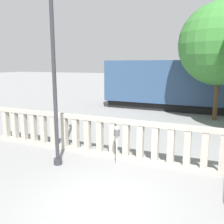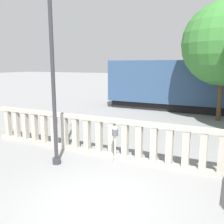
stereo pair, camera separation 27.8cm
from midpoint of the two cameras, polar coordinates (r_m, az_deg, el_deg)
ground_plane at (r=6.16m, az=-4.00°, el=-20.46°), size 160.00×160.00×0.00m
balustrade at (r=8.30m, az=5.53°, el=-6.78°), size 12.72×0.24×1.39m
lamppost at (r=7.95m, az=-14.53°, el=17.65°), size 0.39×0.39×6.70m
parking_meter at (r=7.92m, az=0.08°, el=-4.91°), size 0.19×0.19×1.30m
tree_right at (r=15.47m, az=23.01°, el=14.09°), size 4.58×4.58×6.60m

